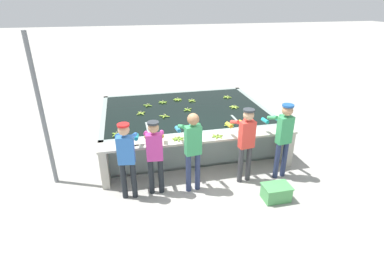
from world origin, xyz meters
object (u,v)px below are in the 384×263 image
at_px(banana_bunch_floating_1, 141,113).
at_px(banana_bunch_floating_4, 192,101).
at_px(banana_bunch_floating_7, 229,125).
at_px(knife_0, 140,145).
at_px(banana_bunch_floating_2, 148,105).
at_px(banana_bunch_floating_8, 178,100).
at_px(banana_bunch_ledge_0, 217,136).
at_px(crate, 276,192).
at_px(banana_bunch_floating_10, 117,134).
at_px(worker_3, 246,138).
at_px(knife_1, 247,133).
at_px(worker_0, 126,154).
at_px(banana_bunch_ledge_1, 178,139).
at_px(support_post_left, 42,114).
at_px(worker_4, 283,134).
at_px(banana_bunch_floating_9, 234,107).
at_px(worker_2, 193,145).
at_px(banana_bunch_floating_0, 164,116).
at_px(banana_bunch_floating_3, 227,97).
at_px(banana_bunch_floating_5, 163,102).
at_px(banana_bunch_floating_6, 188,110).
at_px(worker_1, 155,151).

height_order(banana_bunch_floating_1, banana_bunch_floating_4, same).
height_order(banana_bunch_floating_7, knife_0, banana_bunch_floating_7).
height_order(banana_bunch_floating_1, banana_bunch_floating_2, same).
bearing_deg(knife_0, banana_bunch_floating_8, 64.64).
xyz_separation_m(banana_bunch_ledge_0, crate, (0.87, -1.25, -0.76)).
bearing_deg(banana_bunch_floating_10, worker_3, -21.39).
bearing_deg(knife_1, banana_bunch_floating_1, 141.56).
bearing_deg(knife_0, banana_bunch_floating_7, 14.76).
bearing_deg(worker_0, worker_3, 1.11).
relative_size(banana_bunch_floating_2, banana_bunch_ledge_1, 0.94).
relative_size(crate, support_post_left, 0.17).
bearing_deg(banana_bunch_floating_4, worker_4, -66.18).
xyz_separation_m(knife_1, crate, (0.15, -1.29, -0.75)).
bearing_deg(crate, banana_bunch_ledge_0, 124.79).
bearing_deg(worker_0, banana_bunch_floating_9, 36.40).
bearing_deg(worker_2, banana_bunch_floating_0, 98.13).
bearing_deg(worker_0, support_post_left, 150.40).
bearing_deg(banana_bunch_floating_0, banana_bunch_floating_2, 110.21).
height_order(banana_bunch_floating_3, banana_bunch_floating_8, same).
bearing_deg(banana_bunch_floating_4, banana_bunch_floating_5, 176.64).
height_order(banana_bunch_floating_6, knife_0, banana_bunch_floating_6).
xyz_separation_m(banana_bunch_floating_7, banana_bunch_floating_9, (0.56, 1.19, 0.00)).
relative_size(worker_0, knife_0, 4.63).
bearing_deg(banana_bunch_floating_7, worker_1, -152.39).
bearing_deg(worker_2, worker_3, 4.09).
bearing_deg(banana_bunch_floating_9, support_post_left, -163.88).
height_order(banana_bunch_floating_7, crate, banana_bunch_floating_7).
distance_m(worker_2, banana_bunch_floating_8, 3.28).
xyz_separation_m(knife_0, crate, (2.57, -1.23, -0.75)).
height_order(banana_bunch_floating_7, banana_bunch_floating_8, same).
xyz_separation_m(banana_bunch_ledge_1, crate, (1.74, -1.32, -0.76)).
xyz_separation_m(banana_bunch_floating_3, banana_bunch_ledge_1, (-2.01, -2.58, 0.00)).
relative_size(banana_bunch_floating_3, banana_bunch_ledge_1, 0.98).
xyz_separation_m(banana_bunch_floating_0, banana_bunch_floating_7, (1.44, -0.92, -0.00)).
bearing_deg(knife_1, knife_0, -178.78).
relative_size(banana_bunch_floating_1, banana_bunch_floating_7, 0.92).
xyz_separation_m(worker_3, banana_bunch_floating_3, (0.66, 3.08, -0.10)).
height_order(banana_bunch_floating_5, knife_1, banana_bunch_floating_5).
height_order(banana_bunch_floating_5, support_post_left, support_post_left).
xyz_separation_m(worker_0, support_post_left, (-1.58, 0.90, 0.62)).
bearing_deg(banana_bunch_floating_10, crate, -31.40).
height_order(banana_bunch_floating_2, knife_1, banana_bunch_floating_2).
bearing_deg(worker_3, banana_bunch_floating_8, 105.41).
height_order(worker_4, banana_bunch_floating_10, worker_4).
bearing_deg(banana_bunch_floating_2, banana_bunch_floating_7, -46.20).
bearing_deg(worker_2, banana_bunch_floating_5, 93.18).
bearing_deg(banana_bunch_floating_8, banana_bunch_floating_9, -35.24).
bearing_deg(banana_bunch_floating_7, banana_bunch_ledge_1, -160.04).
distance_m(worker_0, banana_bunch_floating_8, 3.60).
bearing_deg(banana_bunch_floating_3, banana_bunch_floating_5, -178.74).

